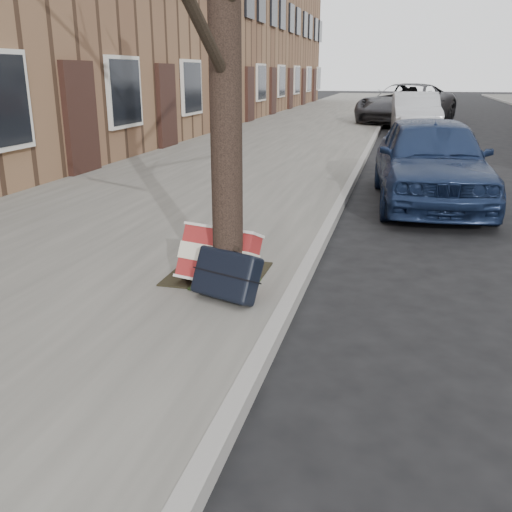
% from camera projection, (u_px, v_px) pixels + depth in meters
% --- Properties ---
extents(ground, '(120.00, 120.00, 0.00)m').
position_uv_depth(ground, '(453.00, 377.00, 3.72)').
color(ground, black).
rests_on(ground, ground).
extents(near_sidewalk, '(5.00, 70.00, 0.12)m').
position_uv_depth(near_sidewalk, '(299.00, 132.00, 18.41)').
color(near_sidewalk, gray).
rests_on(near_sidewalk, ground).
extents(house_near, '(6.80, 40.00, 7.00)m').
position_uv_depth(house_near, '(138.00, 23.00, 19.65)').
color(house_near, brown).
rests_on(house_near, ground).
extents(dirt_patch, '(0.85, 0.85, 0.02)m').
position_uv_depth(dirt_patch, '(218.00, 274.00, 5.26)').
color(dirt_patch, black).
rests_on(dirt_patch, near_sidewalk).
extents(suitcase_red, '(0.76, 0.54, 0.53)m').
position_uv_depth(suitcase_red, '(218.00, 257.00, 4.91)').
color(suitcase_red, maroon).
rests_on(suitcase_red, near_sidewalk).
extents(suitcase_navy, '(0.64, 0.50, 0.44)m').
position_uv_depth(suitcase_navy, '(227.00, 274.00, 4.62)').
color(suitcase_navy, black).
rests_on(suitcase_navy, near_sidewalk).
extents(car_near_front, '(1.86, 3.96, 1.31)m').
position_uv_depth(car_near_front, '(431.00, 160.00, 8.48)').
color(car_near_front, '#182647').
rests_on(car_near_front, ground).
extents(car_near_mid, '(1.63, 4.02, 1.30)m').
position_uv_depth(car_near_mid, '(415.00, 113.00, 18.12)').
color(car_near_mid, '#B8BABF').
rests_on(car_near_mid, ground).
extents(car_near_back, '(4.14, 5.91, 1.50)m').
position_uv_depth(car_near_back, '(407.00, 104.00, 21.57)').
color(car_near_back, '#353439').
rests_on(car_near_back, ground).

